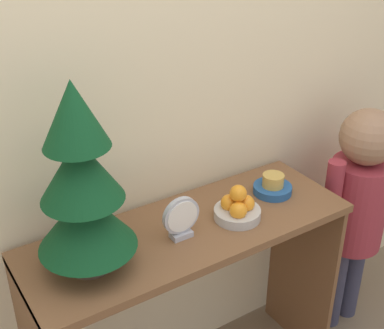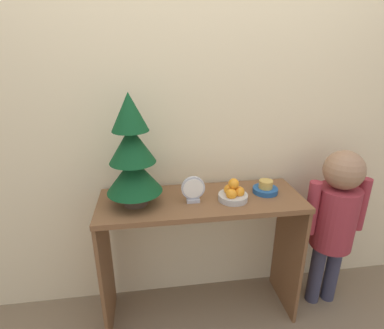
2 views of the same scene
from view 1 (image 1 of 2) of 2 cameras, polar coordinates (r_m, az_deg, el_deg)
back_wall at (r=1.81m, az=-4.58°, el=8.43°), size 7.00×0.05×2.50m
console_table at (r=1.94m, az=-0.25°, el=-11.54°), size 1.15×0.41×0.82m
mini_tree at (r=1.52m, az=-11.68°, el=-2.24°), size 0.29×0.29×0.60m
fruit_bowl at (r=1.85m, az=4.88°, el=-4.68°), size 0.16×0.16×0.13m
singing_bowl at (r=2.01m, az=8.60°, el=-2.32°), size 0.14×0.14×0.08m
desk_clock at (r=1.73m, az=-1.16°, el=-5.77°), size 0.13×0.04×0.15m
child_figure at (r=2.37m, az=17.27°, el=-3.48°), size 0.39×0.25×1.07m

